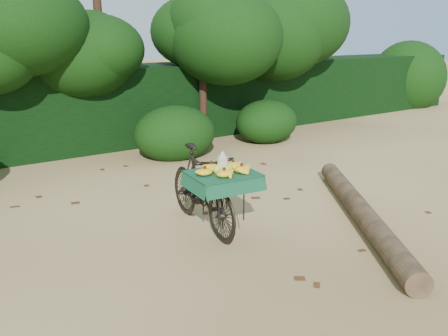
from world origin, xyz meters
TOP-DOWN VIEW (x-y plane):
  - ground at (0.00, 0.00)m, footprint 80.00×80.00m
  - vendor_bicycle at (-0.05, 0.70)m, footprint 0.86×1.91m
  - fallen_log at (1.91, -0.36)m, footprint 2.51×3.52m
  - hedge_backdrop at (0.00, 6.30)m, footprint 26.00×1.80m
  - tree_row at (-0.65, 5.50)m, footprint 14.50×2.00m
  - bush_clumps at (0.50, 4.30)m, footprint 8.80×1.70m
  - leaf_litter at (0.00, 0.65)m, footprint 7.00×7.30m

SIDE VIEW (x-z plane):
  - ground at x=0.00m, z-range 0.00..0.00m
  - leaf_litter at x=0.00m, z-range 0.00..0.01m
  - fallen_log at x=1.91m, z-range 0.00..0.29m
  - bush_clumps at x=0.50m, z-range 0.00..0.90m
  - vendor_bicycle at x=-0.05m, z-range 0.01..1.13m
  - hedge_backdrop at x=0.00m, z-range 0.00..1.80m
  - tree_row at x=-0.65m, z-range 0.00..4.00m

